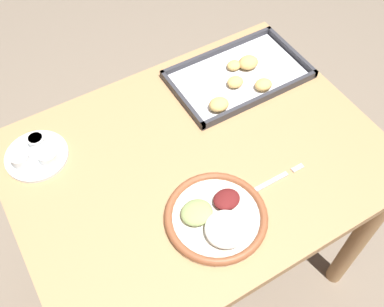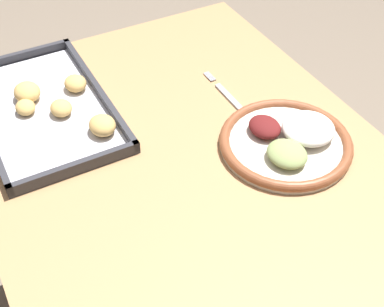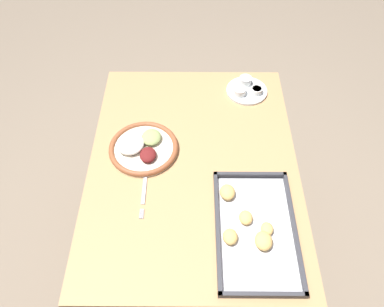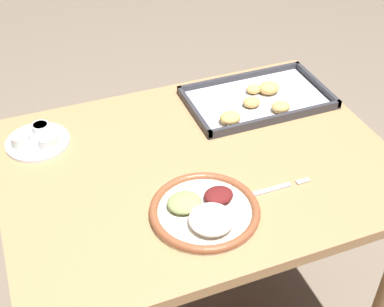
# 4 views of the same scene
# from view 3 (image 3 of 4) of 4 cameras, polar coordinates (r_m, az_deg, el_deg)

# --- Properties ---
(ground_plane) EXTENTS (8.00, 8.00, 0.00)m
(ground_plane) POSITION_cam_3_polar(r_m,az_deg,el_deg) (1.99, -0.00, -14.39)
(ground_plane) COLOR #7A6B59
(dining_table) EXTENTS (1.00, 0.75, 0.75)m
(dining_table) POSITION_cam_3_polar(r_m,az_deg,el_deg) (1.45, -0.00, -4.53)
(dining_table) COLOR #AD7F51
(dining_table) RESTS_ON ground_plane
(dinner_plate) EXTENTS (0.25, 0.25, 0.05)m
(dinner_plate) POSITION_cam_3_polar(r_m,az_deg,el_deg) (1.38, -7.74, 0.95)
(dinner_plate) COLOR beige
(dinner_plate) RESTS_ON dining_table
(fork) EXTENTS (0.21, 0.01, 0.00)m
(fork) POSITION_cam_3_polar(r_m,az_deg,el_deg) (1.28, -7.48, -5.30)
(fork) COLOR #B2B2B7
(fork) RESTS_ON dining_table
(saucer_plate) EXTENTS (0.17, 0.17, 0.04)m
(saucer_plate) POSITION_cam_3_polar(r_m,az_deg,el_deg) (1.60, 8.15, 9.71)
(saucer_plate) COLOR silver
(saucer_plate) RESTS_ON dining_table
(baking_tray) EXTENTS (0.42, 0.25, 0.04)m
(baking_tray) POSITION_cam_3_polar(r_m,az_deg,el_deg) (1.20, 9.04, -11.09)
(baking_tray) COLOR #333338
(baking_tray) RESTS_ON dining_table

